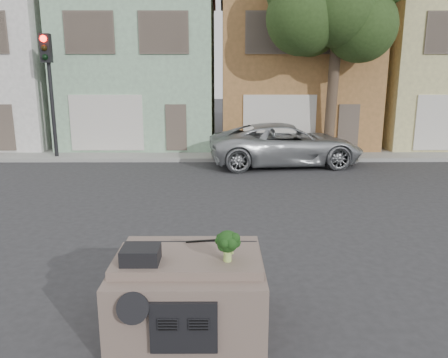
{
  "coord_description": "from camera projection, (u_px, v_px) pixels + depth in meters",
  "views": [
    {
      "loc": [
        0.45,
        -8.51,
        3.43
      ],
      "look_at": [
        0.49,
        0.5,
        1.3
      ],
      "focal_mm": 35.0,
      "sensor_mm": 36.0,
      "label": 1
    }
  ],
  "objects": [
    {
      "name": "car_dashboard",
      "position": [
        189.0,
        289.0,
        6.02
      ],
      "size": [
        2.0,
        1.8,
        1.12
      ],
      "primitive_type": "cube",
      "color": "#705D53",
      "rests_on": "ground"
    },
    {
      "name": "ground_plane",
      "position": [
        200.0,
        245.0,
        9.07
      ],
      "size": [
        120.0,
        120.0,
        0.0
      ],
      "primitive_type": "plane",
      "color": "#303033",
      "rests_on": "ground"
    },
    {
      "name": "tree_near",
      "position": [
        334.0,
        55.0,
        17.65
      ],
      "size": [
        4.4,
        4.0,
        8.5
      ],
      "primitive_type": "cube",
      "color": "#28401A",
      "rests_on": "ground"
    },
    {
      "name": "instrument_hump",
      "position": [
        141.0,
        255.0,
        5.52
      ],
      "size": [
        0.48,
        0.38,
        0.2
      ],
      "primitive_type": "cube",
      "color": "black",
      "rests_on": "car_dashboard"
    },
    {
      "name": "townhouse_mint",
      "position": [
        145.0,
        69.0,
        22.29
      ],
      "size": [
        7.2,
        8.2,
        7.55
      ],
      "primitive_type": "cube",
      "color": "#91B896",
      "rests_on": "ground"
    },
    {
      "name": "silver_pickup",
      "position": [
        285.0,
        165.0,
        17.26
      ],
      "size": [
        6.2,
        3.4,
        1.65
      ],
      "primitive_type": "imported",
      "rotation": [
        0.0,
        0.0,
        1.69
      ],
      "color": "#A6AAAE",
      "rests_on": "ground"
    },
    {
      "name": "sidewalk",
      "position": [
        212.0,
        154.0,
        19.27
      ],
      "size": [
        40.0,
        3.0,
        0.15
      ],
      "primitive_type": "cube",
      "color": "gray",
      "rests_on": "ground"
    },
    {
      "name": "traffic_signal",
      "position": [
        51.0,
        98.0,
        17.7
      ],
      "size": [
        0.4,
        0.4,
        5.1
      ],
      "primitive_type": "cube",
      "color": "black",
      "rests_on": "ground"
    },
    {
      "name": "wiper_arm",
      "position": [
        210.0,
        240.0,
        6.26
      ],
      "size": [
        0.69,
        0.15,
        0.02
      ],
      "primitive_type": "cube",
      "rotation": [
        0.0,
        0.0,
        0.17
      ],
      "color": "black",
      "rests_on": "car_dashboard"
    },
    {
      "name": "broccoli",
      "position": [
        228.0,
        246.0,
        5.54
      ],
      "size": [
        0.45,
        0.45,
        0.42
      ],
      "primitive_type": "cube",
      "rotation": [
        0.0,
        0.0,
        1.99
      ],
      "color": "black",
      "rests_on": "car_dashboard"
    },
    {
      "name": "townhouse_beige",
      "position": [
        437.0,
        69.0,
        22.36
      ],
      "size": [
        7.2,
        8.2,
        7.55
      ],
      "primitive_type": "cube",
      "color": "#CDC483",
      "rests_on": "ground"
    },
    {
      "name": "townhouse_tan",
      "position": [
        291.0,
        69.0,
        22.33
      ],
      "size": [
        7.2,
        8.2,
        7.55
      ],
      "primitive_type": "cube",
      "color": "#9C6B3A",
      "rests_on": "ground"
    }
  ]
}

